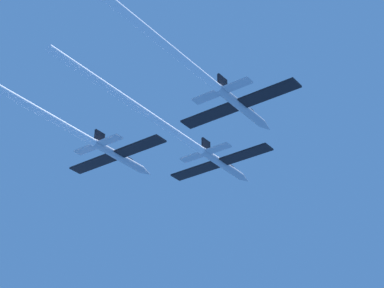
# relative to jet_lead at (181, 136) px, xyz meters

# --- Properties ---
(jet_lead) EXTENTS (20.32, 50.80, 3.37)m
(jet_lead) POSITION_rel_jet_lead_xyz_m (0.00, 0.00, 0.00)
(jet_lead) COLOR #B2BAC6
(jet_left_wing) EXTENTS (20.32, 44.13, 3.37)m
(jet_left_wing) POSITION_rel_jet_lead_xyz_m (-13.09, -10.30, 0.02)
(jet_left_wing) COLOR #B2BAC6
(jet_right_wing) EXTENTS (20.32, 44.37, 3.37)m
(jet_right_wing) POSITION_rel_jet_lead_xyz_m (13.00, -11.49, 0.03)
(jet_right_wing) COLOR #B2BAC6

